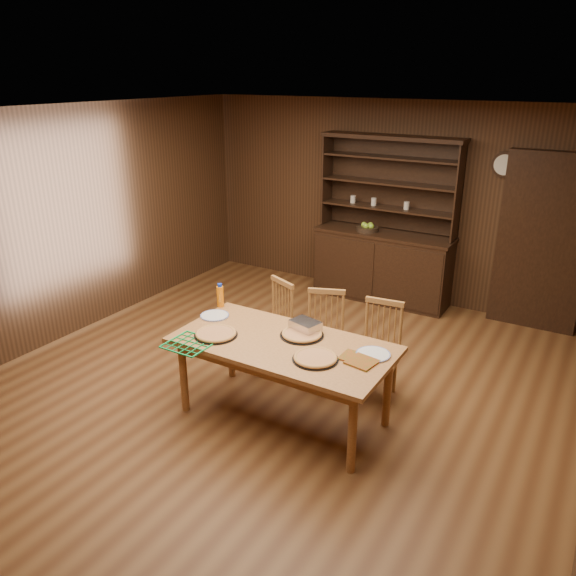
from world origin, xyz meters
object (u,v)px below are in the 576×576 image
Objects in this scene: chair_left at (275,322)px; juice_bottle at (220,296)px; chair_right at (380,346)px; dining_table at (283,351)px; china_hutch at (383,257)px; chair_center at (325,334)px.

juice_bottle is at bearing -107.43° from chair_left.
chair_left is 1.00× the size of chair_right.
chair_right is at bearing 55.66° from dining_table.
chair_right is (1.13, 0.04, -0.00)m from chair_left.
chair_left is at bearing -96.05° from china_hutch.
chair_right is at bearing 17.15° from juice_bottle.
china_hutch is 2.45m from chair_right.
china_hutch is 1.15× the size of dining_table.
chair_center is at bearing 24.51° from juice_bottle.
chair_right is at bearing -17.92° from chair_center.
china_hutch is 2.30× the size of chair_left.
chair_left is (-0.57, 0.79, -0.17)m from dining_table.
chair_center is 1.00× the size of chair_right.
china_hutch is 2.82m from juice_bottle.
chair_center is (0.32, -2.31, -0.10)m from china_hutch.
dining_table is at bearing -20.96° from juice_bottle.
chair_center is at bearing 177.24° from chair_right.
chair_center is at bearing 90.04° from dining_table.
china_hutch reaches higher than dining_table.
china_hutch is 2.34m from chair_center.
dining_table is at bearing -84.01° from china_hutch.
juice_bottle reaches higher than chair_right.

